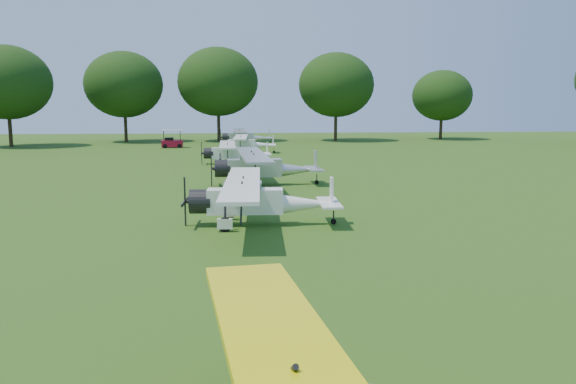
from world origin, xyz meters
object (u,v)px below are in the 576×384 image
at_px(golf_cart, 172,142).
at_px(aircraft_5, 234,151).
at_px(aircraft_3, 257,197).
at_px(aircraft_6, 246,142).
at_px(aircraft_7, 245,136).
at_px(aircraft_4, 263,165).

bearing_deg(golf_cart, aircraft_5, -75.37).
relative_size(aircraft_3, aircraft_5, 1.09).
xyz_separation_m(aircraft_5, aircraft_6, (1.30, 11.18, 0.01)).
relative_size(aircraft_7, golf_cart, 4.00).
relative_size(aircraft_4, golf_cart, 4.28).
bearing_deg(golf_cart, aircraft_6, -49.78).
bearing_deg(aircraft_4, aircraft_6, 88.57).
distance_m(aircraft_6, aircraft_7, 11.48).
bearing_deg(aircraft_3, golf_cart, 103.18).
xyz_separation_m(aircraft_7, golf_cart, (-8.64, -3.24, -0.50)).
bearing_deg(aircraft_3, aircraft_6, 92.14).
relative_size(aircraft_6, golf_cart, 3.68).
height_order(aircraft_3, aircraft_4, aircraft_4).
distance_m(aircraft_3, aircraft_7, 47.59).
distance_m(aircraft_3, aircraft_4, 11.84).
xyz_separation_m(aircraft_4, golf_cart, (-8.98, 32.54, -0.58)).
relative_size(aircraft_3, aircraft_6, 1.09).
height_order(aircraft_3, aircraft_7, aircraft_7).
height_order(aircraft_3, aircraft_5, aircraft_3).
distance_m(aircraft_4, golf_cart, 33.76).
distance_m(aircraft_3, golf_cart, 45.08).
xyz_separation_m(aircraft_3, aircraft_5, (-0.87, 24.93, -0.10)).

